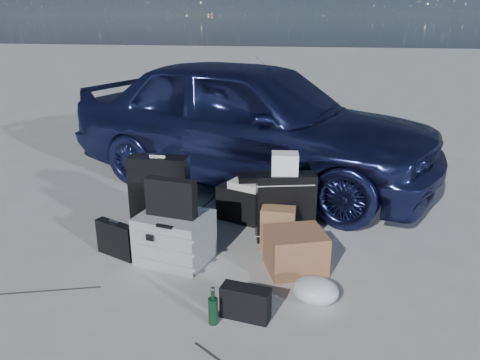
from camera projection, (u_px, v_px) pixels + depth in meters
name	position (u px, v px, depth m)	size (l,w,h in m)	color
ground	(190.00, 280.00, 3.76)	(60.00, 60.00, 0.00)	#AFAFAA
car	(250.00, 121.00, 5.77)	(1.85, 4.59, 1.56)	navy
pelican_case	(175.00, 237.00, 4.01)	(0.58, 0.47, 0.42)	#A4A5A9
laptop_bag	(171.00, 198.00, 3.87)	(0.43, 0.11, 0.32)	black
briefcase	(116.00, 239.00, 4.09)	(0.40, 0.09, 0.31)	black
suitcase_left	(160.00, 193.00, 4.56)	(0.57, 0.21, 0.74)	black
suitcase_right	(285.00, 207.00, 4.35)	(0.54, 0.19, 0.65)	black
white_carton	(285.00, 163.00, 4.23)	(0.24, 0.19, 0.19)	white
duffel_bag	(253.00, 205.00, 4.78)	(0.72, 0.31, 0.36)	black
flat_box_white	(253.00, 184.00, 4.73)	(0.41, 0.31, 0.07)	white
flat_box_black	(252.00, 178.00, 4.72)	(0.27, 0.20, 0.06)	black
kraft_bag	(278.00, 229.00, 4.19)	(0.30, 0.18, 0.40)	#986E42
cardboard_box	(296.00, 251.00, 3.86)	(0.46, 0.40, 0.34)	#956241
plastic_bag	(315.00, 290.00, 3.44)	(0.34, 0.29, 0.19)	silver
messenger_bag	(246.00, 303.00, 3.25)	(0.34, 0.13, 0.24)	black
green_bottle	(213.00, 307.00, 3.18)	(0.07, 0.07, 0.27)	black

